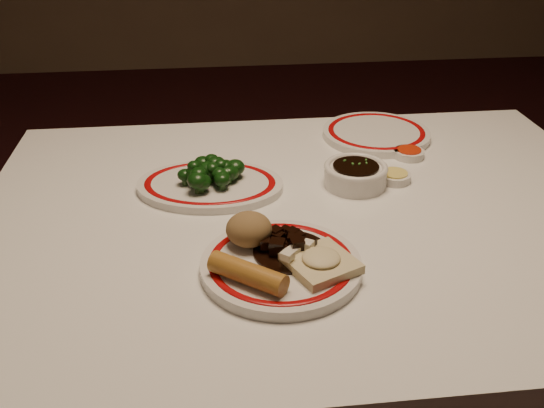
{
  "coord_description": "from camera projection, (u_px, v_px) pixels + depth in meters",
  "views": [
    {
      "loc": [
        -0.18,
        -0.93,
        1.28
      ],
      "look_at": [
        -0.08,
        -0.06,
        0.8
      ],
      "focal_mm": 40.0,
      "sensor_mm": 36.0,
      "label": 1
    }
  ],
  "objects": [
    {
      "name": "stirfry_heap",
      "position": [
        291.0,
        245.0,
        0.93
      ],
      "size": [
        0.12,
        0.12,
        0.03
      ],
      "color": "black",
      "rests_on": "main_plate"
    },
    {
      "name": "dining_table",
      "position": [
        312.0,
        253.0,
        1.13
      ],
      "size": [
        1.2,
        0.9,
        0.75
      ],
      "color": "white",
      "rests_on": "ground"
    },
    {
      "name": "fried_wonton",
      "position": [
        321.0,
        262.0,
        0.89
      ],
      "size": [
        0.12,
        0.12,
        0.03
      ],
      "color": "beige",
      "rests_on": "main_plate"
    },
    {
      "name": "spring_roll",
      "position": [
        248.0,
        273.0,
        0.86
      ],
      "size": [
        0.11,
        0.1,
        0.03
      ],
      "primitive_type": "cylinder",
      "rotation": [
        1.57,
        0.0,
        0.9
      ],
      "color": "#AB742A",
      "rests_on": "main_plate"
    },
    {
      "name": "rice_mound",
      "position": [
        249.0,
        229.0,
        0.94
      ],
      "size": [
        0.07,
        0.07,
        0.05
      ],
      "primitive_type": "ellipsoid",
      "color": "olive",
      "rests_on": "main_plate"
    },
    {
      "name": "mustard_dish",
      "position": [
        394.0,
        177.0,
        1.18
      ],
      "size": [
        0.06,
        0.06,
        0.02
      ],
      "color": "silver",
      "rests_on": "dining_table"
    },
    {
      "name": "sweet_sour_dish",
      "position": [
        409.0,
        153.0,
        1.28
      ],
      "size": [
        0.06,
        0.06,
        0.02
      ],
      "color": "silver",
      "rests_on": "dining_table"
    },
    {
      "name": "broccoli_pile",
      "position": [
        212.0,
        172.0,
        1.13
      ],
      "size": [
        0.13,
        0.12,
        0.05
      ],
      "color": "#23471C",
      "rests_on": "broccoli_plate"
    },
    {
      "name": "broccoli_plate",
      "position": [
        210.0,
        185.0,
        1.15
      ],
      "size": [
        0.3,
        0.27,
        0.02
      ],
      "color": "silver",
      "rests_on": "dining_table"
    },
    {
      "name": "main_plate",
      "position": [
        281.0,
        265.0,
        0.91
      ],
      "size": [
        0.32,
        0.32,
        0.02
      ],
      "color": "silver",
      "rests_on": "dining_table"
    },
    {
      "name": "soy_bowl",
      "position": [
        355.0,
        176.0,
        1.16
      ],
      "size": [
        0.12,
        0.12,
        0.04
      ],
      "color": "silver",
      "rests_on": "dining_table"
    },
    {
      "name": "far_plate",
      "position": [
        376.0,
        133.0,
        1.37
      ],
      "size": [
        0.28,
        0.28,
        0.02
      ],
      "color": "silver",
      "rests_on": "dining_table"
    }
  ]
}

